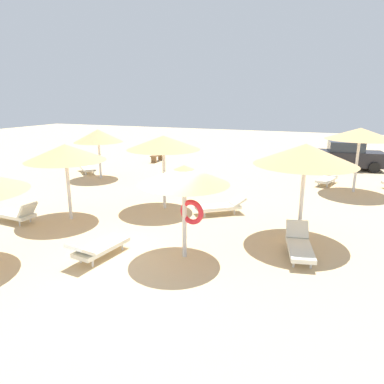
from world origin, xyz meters
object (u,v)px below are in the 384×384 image
object	(u,v)px
lounger_2	(15,214)
lounger_6	(87,167)
parasol_2	(65,153)
bench_0	(157,156)
parked_car	(348,156)
parasol_3	(305,154)
lounger_0	(327,178)
lounger_3	(299,245)
parasol_5	(163,143)
parasol_6	(98,136)
lounger_5	(221,206)
parasol_4	(184,176)
parasol_0	(360,134)
lounger_4	(98,248)

from	to	relation	value
lounger_2	lounger_6	size ratio (longest dim) A/B	1.01
parasol_2	bench_0	world-z (taller)	parasol_2
lounger_6	parked_car	size ratio (longest dim) A/B	0.44
parasol_3	bench_0	xyz separation A→B (m)	(-10.67, 10.76, -2.35)
lounger_0	lounger_3	distance (m)	9.44
parasol_5	lounger_2	bearing A→B (deg)	-139.91
parasol_6	bench_0	size ratio (longest dim) A/B	1.78
parasol_3	lounger_5	bearing A→B (deg)	154.39
bench_0	lounger_5	bearing A→B (deg)	-50.61
parasol_3	parasol_6	bearing A→B (deg)	156.39
parasol_6	lounger_3	world-z (taller)	parasol_6
parasol_3	bench_0	bearing A→B (deg)	134.77
parasol_3	bench_0	size ratio (longest dim) A/B	2.04
parasol_4	bench_0	size ratio (longest dim) A/B	1.73
lounger_2	lounger_3	distance (m)	9.76
parasol_0	lounger_6	world-z (taller)	parasol_0
bench_0	lounger_4	bearing A→B (deg)	-68.46
lounger_4	lounger_3	bearing A→B (deg)	23.65
parasol_6	bench_0	world-z (taller)	parasol_6
parasol_3	lounger_4	distance (m)	6.60
parked_car	parasol_6	bearing A→B (deg)	-147.77
parasol_4	bench_0	xyz separation A→B (m)	(-7.83, 13.31, -1.98)
lounger_6	bench_0	xyz separation A→B (m)	(2.12, 4.94, 0.04)
parked_car	parasol_3	bearing A→B (deg)	-96.94
lounger_5	lounger_6	world-z (taller)	lounger_5
parasol_4	lounger_0	size ratio (longest dim) A/B	1.33
lounger_0	lounger_6	world-z (taller)	lounger_0
bench_0	parked_car	xyz separation A→B (m)	(12.24, 2.09, 0.48)
lounger_4	parasol_4	bearing A→B (deg)	24.80
parasol_3	parasol_0	bearing A→B (deg)	75.48
parasol_6	lounger_3	xyz separation A→B (m)	(11.25, -6.16, -2.01)
parasol_3	parked_car	distance (m)	13.08
parasol_4	lounger_2	bearing A→B (deg)	177.48
lounger_5	bench_0	distance (m)	12.04
parasol_3	lounger_0	world-z (taller)	parasol_3
parasol_5	lounger_4	xyz separation A→B (m)	(0.36, -4.84, -2.33)
lounger_3	lounger_6	bearing A→B (deg)	151.17
lounger_6	lounger_2	bearing A→B (deg)	-68.29
lounger_3	bench_0	distance (m)	16.20
parasol_5	lounger_0	bearing A→B (deg)	48.92
lounger_3	parasol_6	bearing A→B (deg)	151.32
lounger_5	parked_car	bearing A→B (deg)	68.04
parasol_2	parasol_4	distance (m)	5.33
parasol_0	lounger_0	xyz separation A→B (m)	(-1.21, 1.18, -2.41)
parasol_0	lounger_5	world-z (taller)	parasol_0
parasol_6	lounger_2	size ratio (longest dim) A/B	1.43
lounger_3	parked_car	world-z (taller)	parked_car
parasol_6	lounger_4	world-z (taller)	parasol_6
parasol_0	lounger_2	distance (m)	14.83
parasol_6	lounger_2	bearing A→B (deg)	-77.83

